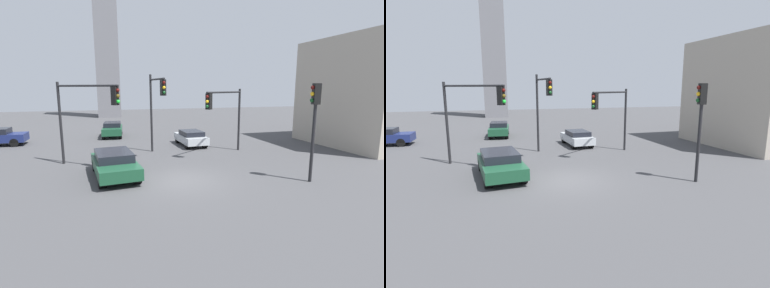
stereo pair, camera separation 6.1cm
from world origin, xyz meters
The scene contains 9 objects.
ground_plane centered at (0.00, 0.00, 0.00)m, with size 105.52×105.52×0.00m, color #424244.
traffic_light_0 centered at (6.15, -2.01, 3.40)m, with size 0.49×0.38×4.86m.
traffic_light_1 centered at (-0.11, 6.07, 3.91)m, with size 0.57×3.33×5.61m.
traffic_light_2 centered at (-4.54, 4.10, 3.64)m, with size 3.51×3.02×5.01m.
traffic_light_3 centered at (4.35, 4.78, 3.35)m, with size 3.69×2.84×4.60m.
car_0 centered at (-3.20, 1.73, 0.73)m, with size 2.51×4.80×1.34m.
car_1 centered at (-2.84, 15.42, 0.76)m, with size 2.10×4.32×1.40m.
car_3 centered at (3.16, 8.88, 0.67)m, with size 1.90×4.02×1.24m.
skyline_tower centered at (-2.58, 36.77, 12.05)m, with size 3.58×3.58×24.09m, color slate.
Camera 2 is at (-3.58, -13.88, 4.62)m, focal length 27.42 mm.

